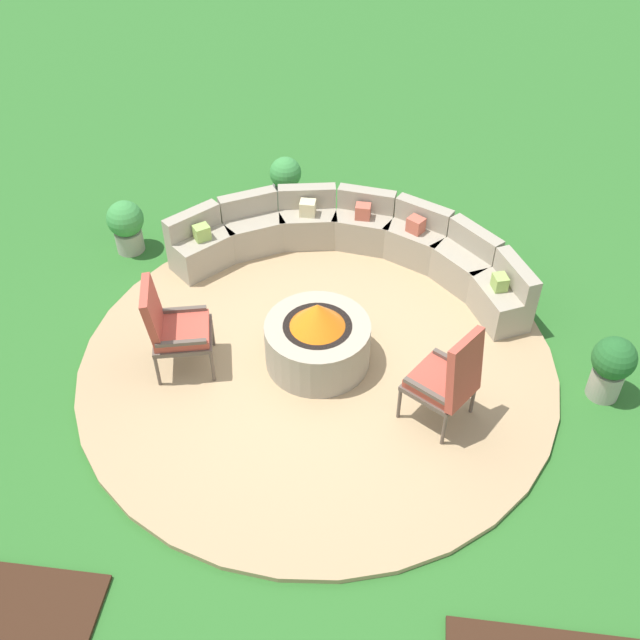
{
  "coord_description": "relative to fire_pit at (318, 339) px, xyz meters",
  "views": [
    {
      "loc": [
        0.72,
        -5.44,
        5.66
      ],
      "look_at": [
        0.0,
        0.2,
        0.45
      ],
      "focal_mm": 42.16,
      "sensor_mm": 36.0,
      "label": 1
    }
  ],
  "objects": [
    {
      "name": "ground_plane",
      "position": [
        0.0,
        0.0,
        -0.37
      ],
      "size": [
        24.0,
        24.0,
        0.0
      ],
      "primitive_type": "plane",
      "color": "#2D6B28"
    },
    {
      "name": "patio_circle",
      "position": [
        0.0,
        0.0,
        -0.34
      ],
      "size": [
        4.95,
        4.95,
        0.06
      ],
      "primitive_type": "cylinder",
      "color": "tan",
      "rests_on": "ground_plane"
    },
    {
      "name": "fire_pit",
      "position": [
        0.0,
        0.0,
        0.0
      ],
      "size": [
        1.08,
        1.08,
        0.78
      ],
      "color": "#9E937F",
      "rests_on": "patio_circle"
    },
    {
      "name": "curved_stone_bench",
      "position": [
        0.23,
        1.68,
        -0.02
      ],
      "size": [
        4.2,
        1.84,
        0.69
      ],
      "color": "#9E937F",
      "rests_on": "patio_circle"
    },
    {
      "name": "lounge_chair_front_left",
      "position": [
        -1.42,
        -0.24,
        0.24
      ],
      "size": [
        0.72,
        0.67,
        1.05
      ],
      "rotation": [
        0.0,
        0.0,
        4.95
      ],
      "color": "brown",
      "rests_on": "patio_circle"
    },
    {
      "name": "lounge_chair_front_right",
      "position": [
        1.3,
        -0.63,
        0.26
      ],
      "size": [
        0.76,
        0.78,
        1.13
      ],
      "rotation": [
        0.0,
        0.0,
        7.28
      ],
      "color": "brown",
      "rests_on": "patio_circle"
    },
    {
      "name": "potted_plant_0",
      "position": [
        -2.56,
        1.68,
        0.01
      ],
      "size": [
        0.44,
        0.44,
        0.68
      ],
      "color": "#A89E8E",
      "rests_on": "ground_plane"
    },
    {
      "name": "potted_plant_1",
      "position": [
        -0.79,
        2.85,
        0.02
      ],
      "size": [
        0.41,
        0.41,
        0.73
      ],
      "color": "#605B56",
      "rests_on": "ground_plane"
    },
    {
      "name": "potted_plant_2",
      "position": [
        2.89,
        -0.05,
        0.04
      ],
      "size": [
        0.43,
        0.43,
        0.73
      ],
      "color": "#A89E8E",
      "rests_on": "ground_plane"
    }
  ]
}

